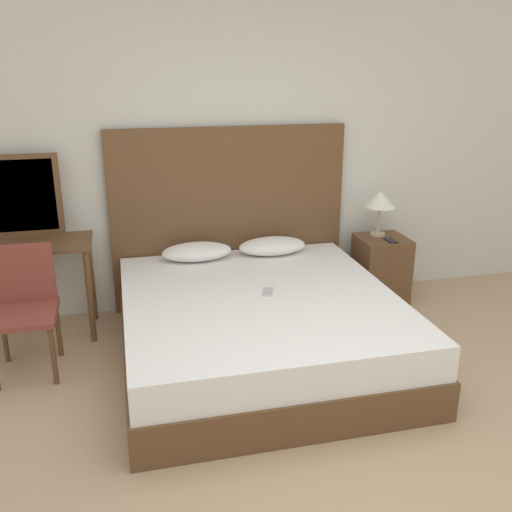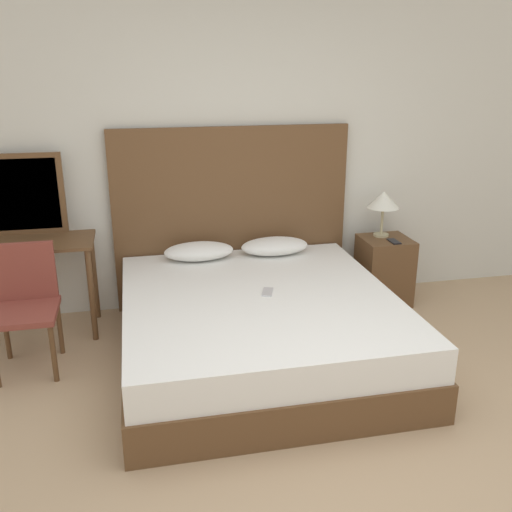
{
  "view_description": "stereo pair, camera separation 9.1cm",
  "coord_description": "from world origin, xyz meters",
  "views": [
    {
      "loc": [
        -1.03,
        -2.18,
        2.03
      ],
      "look_at": [
        -0.14,
        1.47,
        0.74
      ],
      "focal_mm": 40.0,
      "sensor_mm": 36.0,
      "label": 1
    },
    {
      "loc": [
        -0.94,
        -2.2,
        2.03
      ],
      "look_at": [
        -0.14,
        1.47,
        0.74
      ],
      "focal_mm": 40.0,
      "sensor_mm": 36.0,
      "label": 2
    }
  ],
  "objects": [
    {
      "name": "ground_plane",
      "position": [
        0.0,
        0.0,
        0.0
      ],
      "size": [
        16.0,
        16.0,
        0.0
      ],
      "primitive_type": "plane",
      "color": "tan"
    },
    {
      "name": "wall_back",
      "position": [
        0.0,
        2.49,
        1.35
      ],
      "size": [
        10.0,
        0.06,
        2.7
      ],
      "color": "silver",
      "rests_on": "ground_plane"
    },
    {
      "name": "bed",
      "position": [
        -0.14,
        1.36,
        0.24
      ],
      "size": [
        1.9,
        2.06,
        0.49
      ],
      "color": "brown",
      "rests_on": "ground_plane"
    },
    {
      "name": "headboard",
      "position": [
        -0.14,
        2.42,
        0.77
      ],
      "size": [
        1.99,
        0.05,
        1.53
      ],
      "color": "brown",
      "rests_on": "ground_plane"
    },
    {
      "name": "pillow_left",
      "position": [
        -0.46,
        2.19,
        0.56
      ],
      "size": [
        0.57,
        0.3,
        0.14
      ],
      "color": "white",
      "rests_on": "bed"
    },
    {
      "name": "pillow_right",
      "position": [
        0.18,
        2.19,
        0.56
      ],
      "size": [
        0.57,
        0.3,
        0.14
      ],
      "color": "white",
      "rests_on": "bed"
    },
    {
      "name": "phone_on_bed",
      "position": [
        -0.07,
        1.39,
        0.5
      ],
      "size": [
        0.11,
        0.16,
        0.01
      ],
      "color": "#B7B7BC",
      "rests_on": "bed"
    },
    {
      "name": "nightstand",
      "position": [
        1.15,
        2.13,
        0.29
      ],
      "size": [
        0.41,
        0.41,
        0.58
      ],
      "color": "brown",
      "rests_on": "ground_plane"
    },
    {
      "name": "table_lamp",
      "position": [
        1.14,
        2.21,
        0.9
      ],
      "size": [
        0.27,
        0.27,
        0.4
      ],
      "color": "tan",
      "rests_on": "nightstand"
    },
    {
      "name": "phone_on_nightstand",
      "position": [
        1.18,
        2.03,
        0.59
      ],
      "size": [
        0.07,
        0.15,
        0.01
      ],
      "color": "black",
      "rests_on": "nightstand"
    },
    {
      "name": "vanity_desk",
      "position": [
        -1.76,
        2.12,
        0.62
      ],
      "size": [
        0.98,
        0.49,
        0.75
      ],
      "color": "brown",
      "rests_on": "ground_plane"
    },
    {
      "name": "vanity_mirror",
      "position": [
        -1.76,
        2.34,
        1.07
      ],
      "size": [
        0.58,
        0.03,
        0.63
      ],
      "color": "brown",
      "rests_on": "vanity_desk"
    },
    {
      "name": "chair",
      "position": [
        -1.71,
        1.63,
        0.49
      ],
      "size": [
        0.42,
        0.46,
        0.86
      ],
      "color": "brown",
      "rests_on": "ground_plane"
    }
  ]
}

